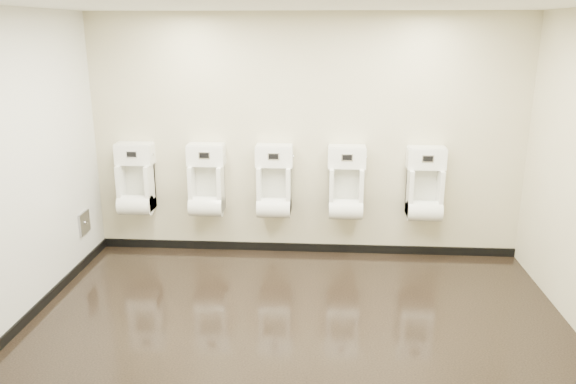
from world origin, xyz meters
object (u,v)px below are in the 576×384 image
urinal_3 (346,188)px  urinal_4 (425,189)px  access_panel (84,223)px  urinal_1 (207,185)px  urinal_0 (136,184)px  urinal_2 (274,187)px

urinal_3 → urinal_4: same height
access_panel → urinal_3: size_ratio=0.30×
urinal_1 → urinal_3: size_ratio=1.00×
urinal_3 → urinal_4: size_ratio=1.00×
access_panel → urinal_4: 3.89m
urinal_0 → urinal_1: same height
access_panel → urinal_0: 0.72m
urinal_0 → urinal_2: (1.64, 0.00, 0.00)m
urinal_1 → urinal_3: 1.62m
urinal_1 → urinal_2: (0.79, 0.00, 0.00)m
urinal_2 → urinal_3: (0.83, 0.00, 0.00)m
access_panel → urinal_0: bearing=39.6°
urinal_0 → urinal_1: bearing=0.0°
access_panel → urinal_3: (2.96, 0.40, 0.35)m
access_panel → urinal_2: size_ratio=0.30×
access_panel → urinal_2: bearing=10.7°
urinal_3 → urinal_4: (0.89, 0.00, 0.00)m
urinal_2 → access_panel: bearing=-169.3°
access_panel → urinal_4: (3.85, 0.40, 0.35)m
urinal_1 → urinal_2: bearing=0.0°
urinal_1 → urinal_4: bearing=0.0°
urinal_3 → urinal_0: bearing=180.0°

